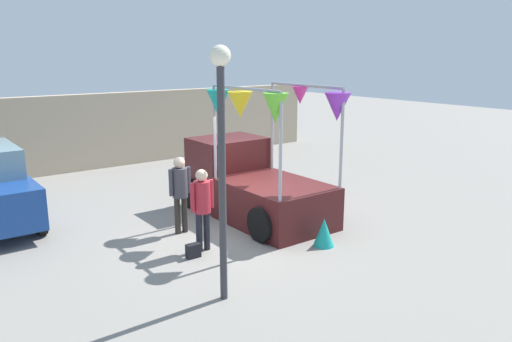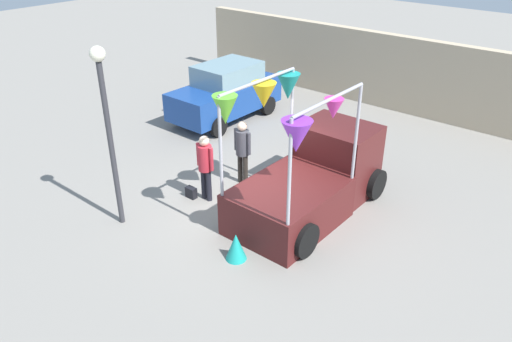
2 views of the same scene
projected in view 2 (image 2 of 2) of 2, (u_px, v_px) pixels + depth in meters
name	position (u px, v px, depth m)	size (l,w,h in m)	color
ground_plane	(255.00, 207.00, 12.10)	(60.00, 60.00, 0.00)	gray
vendor_truck	(314.00, 173.00, 11.71)	(2.53, 4.19, 3.25)	#4C1919
parked_car	(226.00, 92.00, 16.72)	(1.88, 4.00, 1.88)	navy
person_customer	(205.00, 162.00, 11.95)	(0.53, 0.34, 1.71)	black
person_vendor	(242.00, 146.00, 12.66)	(0.53, 0.34, 1.74)	#2D2823
handbag	(191.00, 193.00, 12.43)	(0.28, 0.16, 0.28)	black
street_lamp	(106.00, 115.00, 10.30)	(0.32, 0.32, 4.07)	#333338
brick_boundary_wall	(410.00, 76.00, 17.13)	(18.00, 0.36, 2.60)	tan
folded_kite_bundle_teal	(236.00, 247.00, 10.19)	(0.44, 0.44, 0.60)	teal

